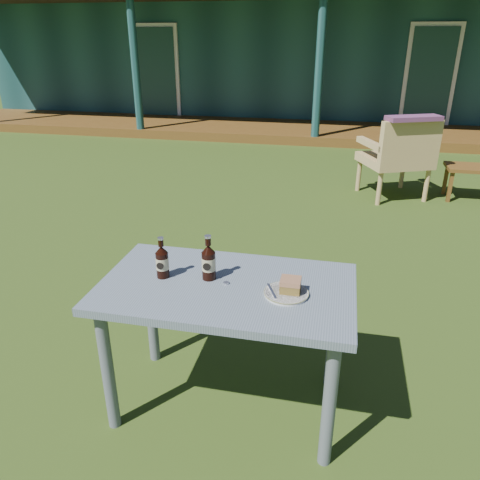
% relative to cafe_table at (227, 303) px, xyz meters
% --- Properties ---
extents(ground, '(80.00, 80.00, 0.00)m').
position_rel_cafe_table_xyz_m(ground, '(0.00, 1.60, -0.62)').
color(ground, '#334916').
extents(pavilion, '(15.80, 8.30, 3.45)m').
position_rel_cafe_table_xyz_m(pavilion, '(-0.00, 10.99, 0.99)').
color(pavilion, '#194140').
rests_on(pavilion, ground).
extents(cafe_table, '(1.20, 0.70, 0.72)m').
position_rel_cafe_table_xyz_m(cafe_table, '(0.00, 0.00, 0.00)').
color(cafe_table, slate).
rests_on(cafe_table, ground).
extents(plate, '(0.20, 0.20, 0.01)m').
position_rel_cafe_table_xyz_m(plate, '(0.29, -0.03, 0.11)').
color(plate, silver).
rests_on(plate, cafe_table).
extents(cake_slice, '(0.09, 0.09, 0.06)m').
position_rel_cafe_table_xyz_m(cake_slice, '(0.30, -0.02, 0.15)').
color(cake_slice, brown).
rests_on(cake_slice, plate).
extents(fork, '(0.07, 0.13, 0.00)m').
position_rel_cafe_table_xyz_m(fork, '(0.22, -0.04, 0.12)').
color(fork, silver).
rests_on(fork, plate).
extents(cola_bottle_near, '(0.07, 0.07, 0.23)m').
position_rel_cafe_table_xyz_m(cola_bottle_near, '(-0.10, 0.04, 0.19)').
color(cola_bottle_near, black).
rests_on(cola_bottle_near, cafe_table).
extents(cola_bottle_far, '(0.06, 0.06, 0.21)m').
position_rel_cafe_table_xyz_m(cola_bottle_far, '(-0.32, 0.01, 0.18)').
color(cola_bottle_far, black).
rests_on(cola_bottle_far, cafe_table).
extents(bottle_cap, '(0.03, 0.03, 0.01)m').
position_rel_cafe_table_xyz_m(bottle_cap, '(-0.00, 0.01, 0.11)').
color(bottle_cap, silver).
rests_on(bottle_cap, cafe_table).
extents(armchair_left, '(0.90, 0.88, 0.94)m').
position_rel_cafe_table_xyz_m(armchair_left, '(1.13, 3.71, -0.09)').
color(armchair_left, tan).
rests_on(armchair_left, ground).
extents(floral_throw, '(0.63, 0.43, 0.05)m').
position_rel_cafe_table_xyz_m(floral_throw, '(1.21, 3.54, 0.35)').
color(floral_throw, '#66355B').
rests_on(floral_throw, armchair_left).
extents(side_table, '(0.60, 0.40, 0.40)m').
position_rel_cafe_table_xyz_m(side_table, '(1.99, 3.86, -0.28)').
color(side_table, brown).
rests_on(side_table, ground).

